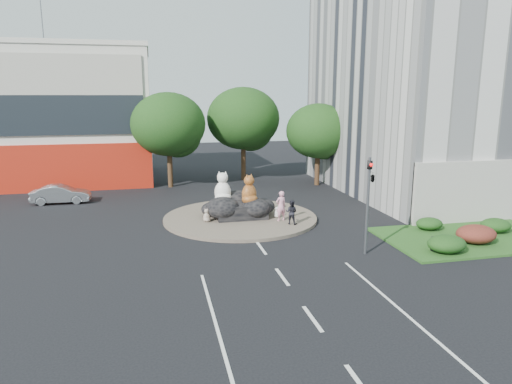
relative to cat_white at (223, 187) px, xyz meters
The scene contains 22 objects.
ground 10.69m from the cat_white, 84.10° to the right, with size 120.00×120.00×0.00m, color black.
roundabout_island 2.34m from the cat_white, 21.14° to the right, with size 10.00×10.00×0.20m, color brown.
rock_plinth 1.89m from the cat_white, 21.14° to the right, with size 3.20×2.60×0.90m, color black, non-canonical shape.
shophouse_block 24.68m from the cat_white, 134.05° to the left, with size 25.20×12.30×17.40m.
grass_verge 15.18m from the cat_white, 29.56° to the right, with size 10.00×6.00×0.12m, color #1D4A18.
tree_left 12.39m from the cat_white, 103.77° to the left, with size 6.46×6.46×8.27m.
tree_mid 14.67m from the cat_white, 73.10° to the left, with size 6.84×6.84×8.76m.
tree_right 14.22m from the cat_white, 43.56° to the left, with size 5.70×5.70×7.30m.
hedge_near_green 13.88m from the cat_white, 43.06° to the right, with size 2.00×1.60×0.90m, color #153C13.
hedge_red 15.21m from the cat_white, 33.79° to the right, with size 2.20×1.76×0.99m, color #53161A.
hedge_mid_green 16.67m from the cat_white, 24.64° to the right, with size 1.80×1.44×0.81m, color #153C13.
hedge_back_green 12.97m from the cat_white, 25.88° to the right, with size 1.60×1.28×0.72m, color #153C13.
traffic_light 10.54m from the cat_white, 53.75° to the right, with size 0.44×1.24×5.00m.
street_lamp 14.31m from the cat_white, ahead, with size 2.34×0.22×8.06m.
cat_white is the anchor object (origin of this frame).
cat_tabby 1.79m from the cat_white, 26.44° to the right, with size 1.18×1.02×1.97m, color #AA6923, non-canonical shape.
kitten_calico 2.29m from the cat_white, 135.63° to the right, with size 0.51×0.44×0.85m, color beige, non-canonical shape.
kitten_white 3.90m from the cat_white, 19.50° to the right, with size 0.44×0.38×0.74m, color silver, non-canonical shape.
pedestrian_pink 4.06m from the cat_white, 30.71° to the right, with size 0.70×0.46×1.91m, color pink.
pedestrian_dark 4.94m from the cat_white, 37.57° to the right, with size 0.73×0.57×1.51m, color black.
parked_car 13.36m from the cat_white, 147.92° to the left, with size 1.47×4.21×1.39m, color #A1A3A8.
litter_bin 13.38m from the cat_white, 43.05° to the right, with size 0.53×0.53×0.70m, color black.
Camera 1 is at (-5.40, -18.46, 7.99)m, focal length 32.00 mm.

